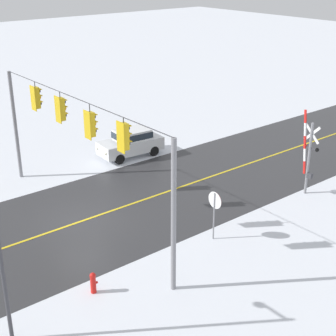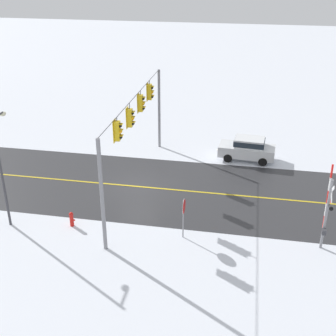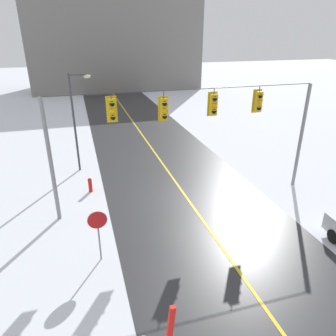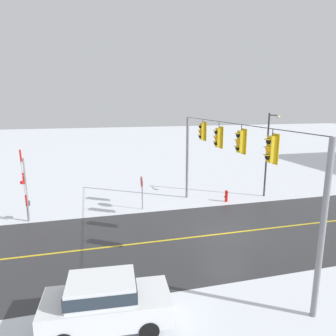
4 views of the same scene
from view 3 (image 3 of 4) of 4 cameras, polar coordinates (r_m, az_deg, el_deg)
The scene contains 8 objects.
ground_plane at distance 18.08m, azimuth 3.62°, elevation -5.70°, with size 160.00×160.00×0.00m, color silver.
road_asphalt at distance 23.25m, azimuth -1.33°, elevation 1.26°, with size 9.00×80.00×0.01m, color #303033.
lane_centre_line at distance 23.24m, azimuth -1.33°, elevation 1.28°, with size 0.14×72.00×0.01m, color gold.
signal_span at distance 16.36m, azimuth 3.93°, elevation 7.94°, with size 14.20×0.47×6.22m.
stop_sign at distance 13.06m, azimuth -12.64°, elevation -10.07°, with size 0.80×0.09×2.35m.
streetlamp_near at distance 21.42m, azimuth -16.26°, elevation 9.39°, with size 1.39×0.28×6.50m.
fire_hydrant at distance 19.25m, azimuth -13.97°, elevation -2.92°, with size 0.24×0.31×0.88m.
building_distant at distance 55.48m, azimuth -9.63°, elevation 21.38°, with size 26.38×10.67×13.99m, color slate.
Camera 3 is at (-5.48, -14.80, 8.83)m, focal length 33.55 mm.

